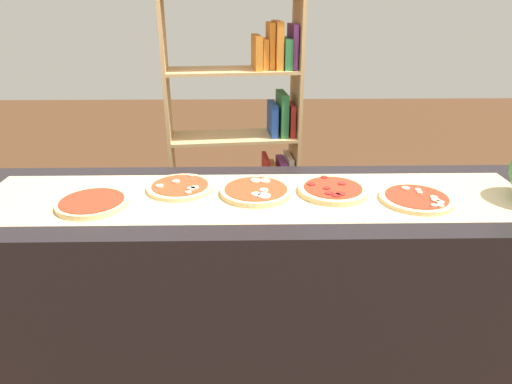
# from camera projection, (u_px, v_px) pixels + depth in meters

# --- Properties ---
(ground_plane) EXTENTS (12.00, 12.00, 0.00)m
(ground_plane) POSITION_uv_depth(u_px,v_px,m) (256.00, 375.00, 2.06)
(ground_plane) COLOR #4C2D19
(counter) EXTENTS (2.40, 0.66, 0.88)m
(counter) POSITION_uv_depth(u_px,v_px,m) (256.00, 294.00, 1.89)
(counter) COLOR black
(counter) RESTS_ON ground_plane
(parchment_paper) EXTENTS (2.06, 0.46, 0.00)m
(parchment_paper) POSITION_uv_depth(u_px,v_px,m) (256.00, 197.00, 1.71)
(parchment_paper) COLOR tan
(parchment_paper) RESTS_ON counter
(pizza_plain_0) EXTENTS (0.25, 0.25, 0.02)m
(pizza_plain_0) POSITION_uv_depth(u_px,v_px,m) (92.00, 203.00, 1.63)
(pizza_plain_0) COLOR #E5C17F
(pizza_plain_0) RESTS_ON parchment_paper
(pizza_mushroom_1) EXTENTS (0.26, 0.26, 0.02)m
(pizza_mushroom_1) POSITION_uv_depth(u_px,v_px,m) (180.00, 187.00, 1.77)
(pizza_mushroom_1) COLOR #E5C17F
(pizza_mushroom_1) RESTS_ON parchment_paper
(pizza_mozzarella_2) EXTENTS (0.27, 0.27, 0.03)m
(pizza_mozzarella_2) POSITION_uv_depth(u_px,v_px,m) (256.00, 191.00, 1.73)
(pizza_mozzarella_2) COLOR #E5C17F
(pizza_mozzarella_2) RESTS_ON parchment_paper
(pizza_pepperoni_3) EXTENTS (0.27, 0.27, 0.03)m
(pizza_pepperoni_3) POSITION_uv_depth(u_px,v_px,m) (333.00, 190.00, 1.74)
(pizza_pepperoni_3) COLOR #E5C17F
(pizza_pepperoni_3) RESTS_ON parchment_paper
(pizza_mushroom_4) EXTENTS (0.27, 0.27, 0.02)m
(pizza_mushroom_4) POSITION_uv_depth(u_px,v_px,m) (417.00, 198.00, 1.67)
(pizza_mushroom_4) COLOR #E5C17F
(pizza_mushroom_4) RESTS_ON parchment_paper
(bookshelf) EXTENTS (0.80, 0.37, 1.59)m
(bookshelf) POSITION_uv_depth(u_px,v_px,m) (252.00, 144.00, 2.79)
(bookshelf) COLOR tan
(bookshelf) RESTS_ON ground_plane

